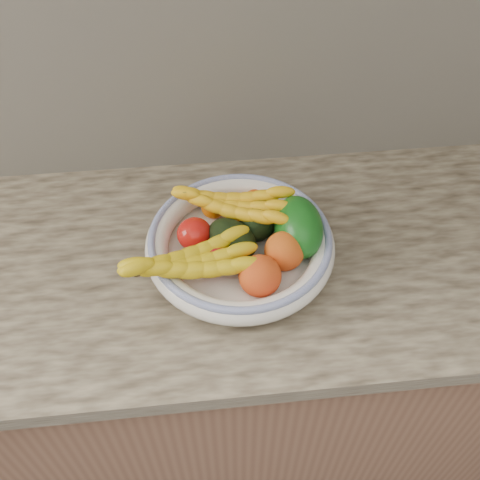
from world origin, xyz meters
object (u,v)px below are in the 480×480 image
fruit_bowl (240,244)px  banana_bunch_front (190,264)px  green_mango (298,227)px  banana_bunch_back (232,207)px

fruit_bowl → banana_bunch_front: bearing=-145.3°
green_mango → banana_bunch_back: 0.14m
green_mango → banana_bunch_back: green_mango is taller
green_mango → banana_bunch_front: size_ratio=0.53×
banana_bunch_back → banana_bunch_front: banana_bunch_back is taller
fruit_bowl → banana_bunch_back: bearing=98.1°
banana_bunch_back → green_mango: bearing=-8.8°
fruit_bowl → green_mango: size_ratio=2.59×
green_mango → banana_bunch_front: (-0.22, -0.08, 0.01)m
banana_bunch_back → banana_bunch_front: bearing=-107.4°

